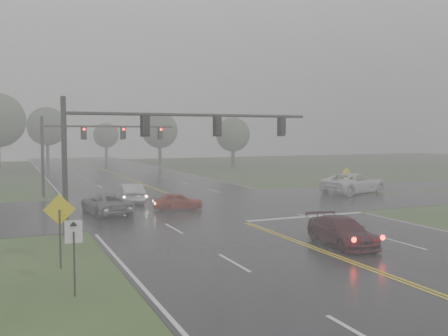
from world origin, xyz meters
name	(u,v)px	position (x,y,z in m)	size (l,w,h in m)	color
ground	(430,292)	(0.00, 0.00, 0.00)	(180.00, 180.00, 0.00)	#2B441D
main_road	(209,209)	(0.00, 20.00, 0.00)	(18.00, 160.00, 0.02)	black
cross_street	(199,205)	(0.00, 22.00, 0.00)	(120.00, 14.00, 0.02)	black
stop_bar	(307,217)	(4.50, 14.40, 0.00)	(8.50, 0.50, 0.01)	silver
sedan_maroon	(342,246)	(1.55, 6.88, 0.00)	(1.86, 4.56, 1.32)	black
sedan_red	(178,210)	(-2.09, 20.52, 0.00)	(1.40, 3.48, 1.19)	maroon
sedan_silver	(131,203)	(-4.32, 25.14, 0.00)	(1.55, 4.45, 1.47)	#B6BABF
car_grey	(106,214)	(-7.02, 20.55, 0.00)	(2.31, 5.00, 1.39)	#5B5D63
pickup_white	(354,194)	(15.13, 23.25, 0.00)	(2.98, 6.47, 1.80)	white
signal_gantry_near	(150,137)	(-5.67, 14.45, 5.11)	(14.44, 0.32, 7.21)	black
signal_gantry_far	(85,141)	(-6.74, 31.37, 4.69)	(11.34, 0.34, 6.70)	black
sign_diamond_west	(60,218)	(-11.09, 8.03, 1.99)	(1.21, 0.27, 2.95)	black
sign_arrow_white	(74,243)	(-11.00, 4.33, 1.75)	(0.56, 0.10, 2.50)	black
sign_diamond_east	(346,175)	(14.67, 23.73, 1.59)	(0.98, 0.18, 2.36)	black
tree_ne_a	(160,130)	(10.59, 68.22, 5.78)	(5.99, 5.99, 8.79)	#362A23
tree_n_mid	(47,126)	(-6.36, 79.33, 6.49)	(6.71, 6.71, 9.86)	#362A23
tree_e_near	(233,135)	(19.12, 57.58, 5.09)	(5.28, 5.28, 7.75)	#362A23
tree_n_far	(106,135)	(5.49, 89.05, 4.89)	(5.07, 5.07, 7.45)	#362A23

